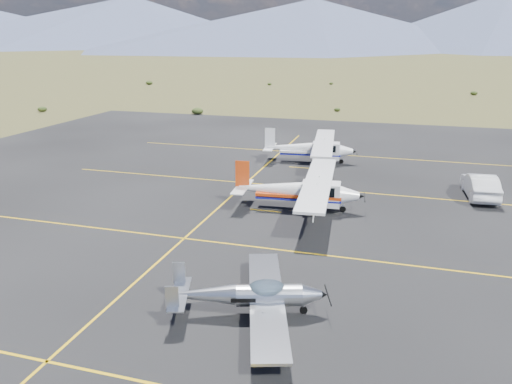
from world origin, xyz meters
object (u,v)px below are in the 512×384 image
at_px(aircraft_low_wing, 251,295).
at_px(sedan, 480,186).
at_px(aircraft_cessna, 299,190).
at_px(aircraft_plain, 310,148).

relative_size(aircraft_low_wing, sedan, 1.64).
xyz_separation_m(aircraft_low_wing, aircraft_cessna, (-0.76, 12.58, 0.46)).
bearing_deg(aircraft_plain, aircraft_low_wing, -91.56).
relative_size(aircraft_cessna, sedan, 2.36).
bearing_deg(sedan, aircraft_cessna, 23.74).
relative_size(aircraft_cessna, aircraft_plain, 1.03).
xyz_separation_m(aircraft_low_wing, aircraft_plain, (-2.31, 24.75, 0.42)).
bearing_deg(aircraft_low_wing, aircraft_plain, 77.73).
bearing_deg(aircraft_plain, aircraft_cessna, -89.65).
xyz_separation_m(aircraft_plain, sedan, (12.65, -6.32, -0.45)).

